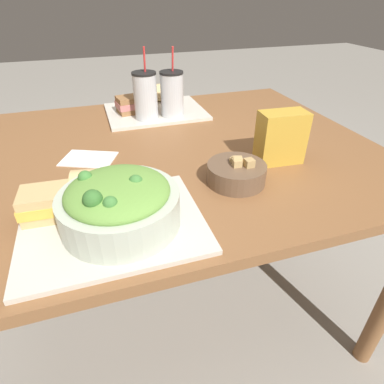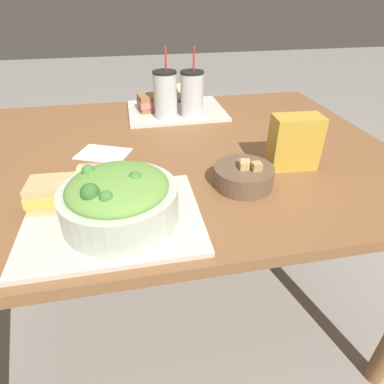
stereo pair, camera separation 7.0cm
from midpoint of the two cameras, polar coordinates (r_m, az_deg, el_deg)
ground_plane at (r=1.53m, az=-0.83°, el=-18.66°), size 12.00×12.00×0.00m
dining_table at (r=1.09m, az=-1.10°, el=3.63°), size 1.39×1.06×0.75m
tray_near at (r=0.73m, az=-11.14°, el=-4.87°), size 0.39×0.31×0.01m
tray_far at (r=1.37m, az=-1.35°, el=14.26°), size 0.39×0.31×0.01m
salad_bowl at (r=0.69m, az=-10.09°, el=-1.17°), size 0.25×0.25×0.12m
soup_bowl at (r=0.85m, az=11.51°, el=2.84°), size 0.16×0.16×0.07m
sandwich_near at (r=0.78m, az=-19.95°, el=-0.28°), size 0.15×0.09×0.06m
baguette_near at (r=0.80m, az=-12.27°, el=2.33°), size 0.14×0.10×0.07m
sandwich_far at (r=1.36m, az=-4.73°, el=15.63°), size 0.16×0.11×0.06m
baguette_far at (r=1.47m, az=-1.96°, el=17.24°), size 0.11×0.08×0.07m
drink_cup_dark at (r=1.26m, az=-3.09°, el=16.62°), size 0.09×0.09×0.26m
drink_cup_red at (r=1.28m, az=1.64°, el=16.79°), size 0.09×0.09×0.25m
chip_bag at (r=0.96m, az=19.80°, el=8.28°), size 0.14×0.08×0.15m
napkin_folded at (r=1.04m, az=-13.66°, el=6.51°), size 0.19×0.16×0.00m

